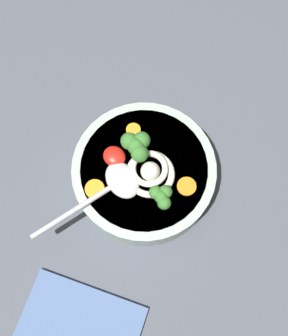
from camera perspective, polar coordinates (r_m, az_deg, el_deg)
name	(u,v)px	position (r cm, az deg, el deg)	size (l,w,h in cm)	color
table_slab	(164,172)	(68.50, 2.77, -0.61)	(100.68, 100.68, 3.26)	#474C56
soup_bowl	(144,174)	(63.56, 0.00, -0.77)	(21.67, 21.67, 5.72)	#9EB2A3
noodle_pile	(150,172)	(59.70, 0.80, -0.53)	(8.00, 7.85, 3.22)	silver
soup_spoon	(114,185)	(59.48, -4.17, -2.38)	(7.68, 17.50, 1.60)	#B7B7BC
chili_sauce_dollop	(114,156)	(60.84, -4.14, 1.61)	(3.47, 3.12, 1.56)	red
broccoli_floret_far	(162,196)	(57.83, 2.45, -3.90)	(3.83, 3.30, 3.03)	#7A9E60
broccoli_floret_beside_chili	(137,145)	(59.47, -1.04, 3.15)	(5.03, 4.33, 3.98)	#7A9E60
carrot_slice_left	(133,130)	(62.83, -1.53, 5.23)	(2.22, 2.22, 0.48)	orange
carrot_slice_center	(187,186)	(60.22, 5.93, -2.55)	(2.82, 2.82, 0.41)	orange
carrot_slice_near_spoon	(95,189)	(60.02, -6.83, -2.95)	(2.85, 2.85, 0.75)	orange
folded_napkin	(79,328)	(64.02, -8.95, -21.07)	(17.08, 11.61, 0.80)	#4C6693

